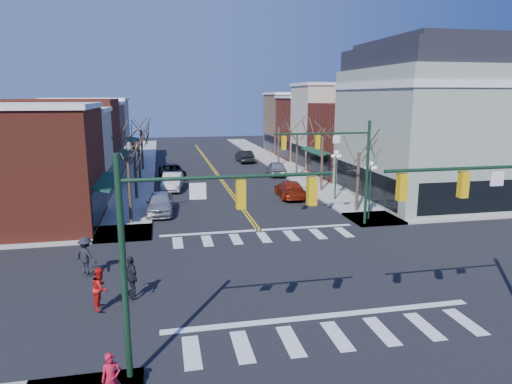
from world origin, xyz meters
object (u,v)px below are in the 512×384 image
pedestrian_red_a (111,379)px  pedestrian_red_b (101,288)px  car_left_far (172,172)px  car_right_near (290,189)px  car_left_mid (172,182)px  lamppost_corner (370,180)px  car_right_mid (276,168)px  pedestrian_dark_b (86,256)px  car_left_near (160,203)px  pedestrian_dark_a (131,277)px  victorian_corner (432,121)px  car_right_far (245,156)px  lamppost_midblock (336,167)px

pedestrian_red_a → pedestrian_red_b: pedestrian_red_b is taller
car_left_far → car_right_near: size_ratio=1.04×
car_left_mid → car_right_near: (10.05, -5.46, -0.07)m
lamppost_corner → car_right_near: bearing=111.7°
car_left_far → car_right_mid: car_right_mid is taller
pedestrian_red_b → pedestrian_dark_b: bearing=24.1°
car_right_mid → pedestrian_dark_b: size_ratio=2.54×
car_left_near → pedestrian_red_b: 16.06m
pedestrian_red_a → car_left_near: bearing=72.7°
car_left_mid → car_right_near: car_left_mid is taller
car_left_near → pedestrian_dark_a: (-1.26, -15.00, 0.24)m
car_right_near → car_left_near: bearing=21.2°
victorian_corner → car_left_mid: victorian_corner is taller
car_left_mid → car_right_far: car_left_mid is taller
victorian_corner → pedestrian_red_a: bearing=-136.4°
victorian_corner → pedestrian_red_b: bearing=-146.5°
car_left_mid → car_left_far: car_left_mid is taller
car_right_mid → pedestrian_red_a: size_ratio=3.05×
victorian_corner → car_left_far: victorian_corner is taller
lamppost_corner → car_right_near: (-3.40, 8.56, -2.22)m
car_left_mid → pedestrian_red_b: size_ratio=2.80×
pedestrian_red_a → pedestrian_red_b: size_ratio=0.89×
pedestrian_red_a → pedestrian_red_b: (-1.04, 6.39, 0.09)m
pedestrian_red_b → pedestrian_dark_b: size_ratio=0.93×
car_left_mid → lamppost_corner: bearing=-39.2°
car_right_far → lamppost_midblock: bearing=95.8°
car_left_mid → car_left_far: (0.16, 6.33, -0.07)m
car_left_mid → pedestrian_dark_b: size_ratio=2.62×
pedestrian_red_a → pedestrian_dark_a: pedestrian_dark_a is taller
car_left_near → pedestrian_red_a: bearing=-90.2°
car_left_far → lamppost_corner: bearing=-63.4°
car_right_mid → car_right_far: 11.09m
pedestrian_dark_b → car_right_near: bearing=-95.8°
lamppost_corner → car_left_near: size_ratio=0.89×
pedestrian_dark_b → victorian_corner: bearing=-116.1°
car_left_far → car_right_far: car_right_far is taller
car_left_far → pedestrian_dark_a: size_ratio=2.89×
car_right_far → pedestrian_red_a: bearing=73.1°
pedestrian_red_b → pedestrian_red_a: bearing=-162.7°
car_left_near → car_left_mid: car_left_near is taller
pedestrian_red_b → pedestrian_dark_a: bearing=-45.3°
car_left_far → pedestrian_dark_a: (-2.58, -30.26, 0.33)m
car_right_mid → pedestrian_red_b: size_ratio=2.72×
car_left_mid → car_right_near: 11.44m
victorian_corner → lamppost_corner: 10.89m
lamppost_corner → car_right_far: bearing=96.3°
victorian_corner → car_right_far: size_ratio=2.93×
lamppost_corner → car_right_far: (-3.40, 30.80, -2.16)m
car_right_mid → car_left_near: bearing=54.1°
pedestrian_red_a → car_left_mid: bearing=71.6°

